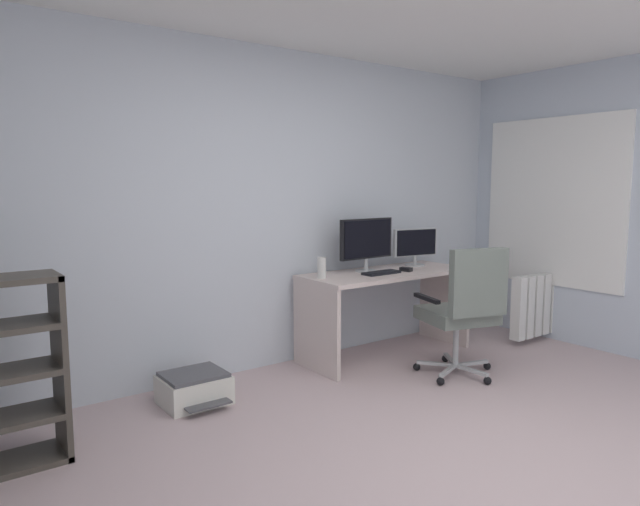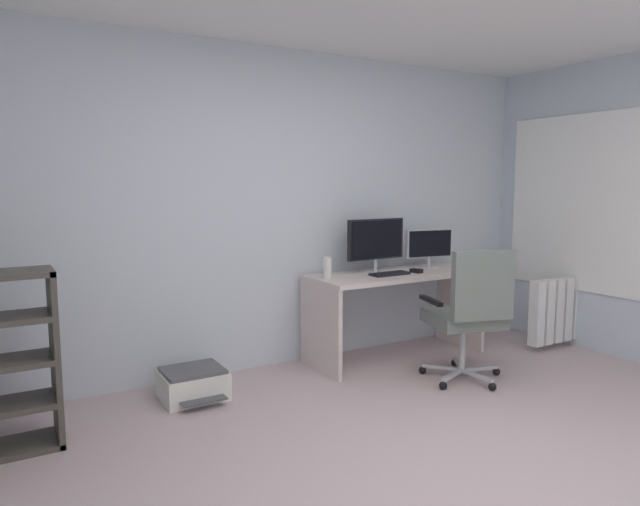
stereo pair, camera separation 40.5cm
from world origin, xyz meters
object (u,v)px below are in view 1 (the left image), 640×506
desktop_speaker (322,268)px  office_chair (464,306)px  keyboard (381,273)px  desk (386,293)px  monitor_secondary (415,244)px  printer (194,388)px  radiator (543,304)px  computer_mouse (406,269)px  monitor_main (366,240)px

desktop_speaker → office_chair: (0.73, -0.84, -0.26)m
keyboard → desktop_speaker: bearing=165.5°
keyboard → office_chair: size_ratio=0.33×
desk → office_chair: (0.07, -0.79, 0.02)m
monitor_secondary → printer: monitor_secondary is taller
desktop_speaker → radiator: desktop_speaker is taller
desk → radiator: bearing=-19.0°
monitor_secondary → radiator: (1.10, -0.62, -0.59)m
desk → keyboard: bearing=-148.6°
keyboard → office_chair: office_chair is taller
keyboard → computer_mouse: 0.27m
monitor_main → radiator: 1.92m
printer → office_chair: bearing=-22.1°
radiator → desk: bearing=161.0°
desk → monitor_main: bearing=149.2°
desk → keyboard: 0.25m
computer_mouse → printer: 2.05m
desktop_speaker → radiator: (2.20, -0.57, -0.47)m
desk → monitor_secondary: 0.59m
desk → printer: 1.86m
monitor_secondary → keyboard: 0.63m
desk → monitor_main: monitor_main is taller
monitor_secondary → desktop_speaker: bearing=-177.5°
radiator → computer_mouse: bearing=162.9°
computer_mouse → office_chair: 0.73m
computer_mouse → printer: computer_mouse is taller
desk → keyboard: keyboard is taller
desk → computer_mouse: computer_mouse is taller
monitor_main → printer: (-1.65, -0.13, -0.90)m
monitor_secondary → computer_mouse: 0.40m
printer → computer_mouse: bearing=-1.8°
desk → desktop_speaker: bearing=176.3°
desk → monitor_secondary: size_ratio=3.33×
desktop_speaker → printer: bearing=-176.0°
monitor_main → printer: size_ratio=1.25×
monitor_main → computer_mouse: monitor_main is taller
monitor_secondary → desktop_speaker: size_ratio=2.71×
monitor_main → printer: bearing=-175.6°
desk → computer_mouse: size_ratio=15.32×
keyboard → radiator: size_ratio=0.39×
office_chair → radiator: size_ratio=1.17×
office_chair → radiator: 1.51m
printer → desktop_speaker: bearing=4.0°
radiator → keyboard: bearing=164.9°
keyboard → desktop_speaker: 0.55m
monitor_main → office_chair: monitor_main is taller
monitor_main → desktop_speaker: (-0.51, -0.05, -0.18)m
desk → desktop_speaker: 0.72m
computer_mouse → radiator: bearing=-32.1°
keyboard → monitor_secondary: bearing=15.2°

